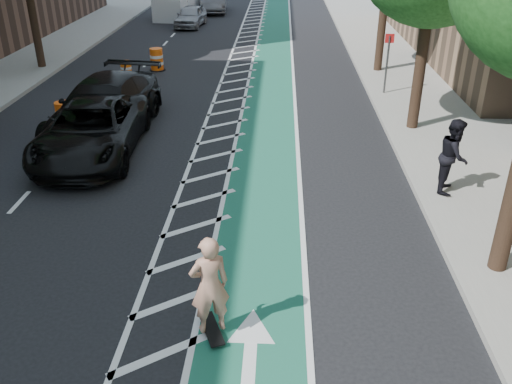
# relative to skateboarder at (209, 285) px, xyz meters

# --- Properties ---
(ground) EXTENTS (120.00, 120.00, 0.00)m
(ground) POSITION_rel_skateboarder_xyz_m (-2.30, 2.22, -1.05)
(ground) COLOR black
(ground) RESTS_ON ground
(bike_lane) EXTENTS (2.00, 90.00, 0.01)m
(bike_lane) POSITION_rel_skateboarder_xyz_m (0.70, 12.22, -1.04)
(bike_lane) COLOR #1B5F41
(bike_lane) RESTS_ON ground
(buffer_strip) EXTENTS (1.40, 90.00, 0.01)m
(buffer_strip) POSITION_rel_skateboarder_xyz_m (-0.80, 12.22, -1.04)
(buffer_strip) COLOR silver
(buffer_strip) RESTS_ON ground
(sidewalk_right) EXTENTS (5.00, 90.00, 0.15)m
(sidewalk_right) POSITION_rel_skateboarder_xyz_m (7.20, 12.22, -0.97)
(sidewalk_right) COLOR gray
(sidewalk_right) RESTS_ON ground
(curb_right) EXTENTS (0.12, 90.00, 0.16)m
(curb_right) POSITION_rel_skateboarder_xyz_m (4.75, 12.22, -0.97)
(curb_right) COLOR gray
(curb_right) RESTS_ON ground
(curb_left) EXTENTS (0.12, 90.00, 0.16)m
(curb_left) POSITION_rel_skateboarder_xyz_m (-9.35, 12.22, -0.97)
(curb_left) COLOR gray
(curb_left) RESTS_ON ground
(sign_post) EXTENTS (0.35, 0.08, 2.47)m
(sign_post) POSITION_rel_skateboarder_xyz_m (5.30, 14.22, 0.30)
(sign_post) COLOR #4C4C4C
(sign_post) RESTS_ON ground
(skateboard) EXTENTS (0.56, 0.92, 0.12)m
(skateboard) POSITION_rel_skateboarder_xyz_m (0.00, -0.00, -0.95)
(skateboard) COLOR black
(skateboard) RESTS_ON ground
(skateboarder) EXTENTS (0.79, 0.66, 1.86)m
(skateboarder) POSITION_rel_skateboarder_xyz_m (0.00, 0.00, 0.00)
(skateboarder) COLOR tan
(skateboarder) RESTS_ON skateboard
(suv_near) EXTENTS (2.97, 5.92, 1.61)m
(suv_near) POSITION_rel_skateboarder_xyz_m (-4.52, 7.83, -0.24)
(suv_near) COLOR black
(suv_near) RESTS_ON ground
(suv_far) EXTENTS (3.12, 6.34, 1.77)m
(suv_far) POSITION_rel_skateboarder_xyz_m (-4.70, 9.72, -0.16)
(suv_far) COLOR black
(suv_far) RESTS_ON ground
(car_silver) EXTENTS (1.90, 4.02, 1.33)m
(car_silver) POSITION_rel_skateboarder_xyz_m (-4.82, 29.11, -0.38)
(car_silver) COLOR gray
(car_silver) RESTS_ON ground
(car_grey) EXTENTS (2.21, 5.28, 1.70)m
(car_grey) POSITION_rel_skateboarder_xyz_m (-4.00, 35.25, -0.20)
(car_grey) COLOR #58575C
(car_grey) RESTS_ON ground
(pedestrian) EXTENTS (1.00, 1.13, 1.94)m
(pedestrian) POSITION_rel_skateboarder_xyz_m (5.54, 5.54, 0.07)
(pedestrian) COLOR black
(pedestrian) RESTS_ON sidewalk_right
(box_truck) EXTENTS (2.66, 5.05, 2.02)m
(box_truck) POSITION_rel_skateboarder_xyz_m (-6.33, 32.71, -0.12)
(box_truck) COLOR silver
(box_truck) RESTS_ON ground
(barrel_a) EXTENTS (0.74, 0.74, 1.01)m
(barrel_a) POSITION_rel_skateboarder_xyz_m (-6.10, 9.76, -0.57)
(barrel_a) COLOR #FF570D
(barrel_a) RESTS_ON ground
(barrel_b) EXTENTS (0.60, 0.60, 0.82)m
(barrel_b) POSITION_rel_skateboarder_xyz_m (-5.72, 16.22, -0.66)
(barrel_b) COLOR orange
(barrel_b) RESTS_ON ground
(barrel_c) EXTENTS (0.75, 0.75, 1.02)m
(barrel_c) POSITION_rel_skateboarder_xyz_m (-4.70, 17.87, -0.57)
(barrel_c) COLOR #FF5D0D
(barrel_c) RESTS_ON ground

